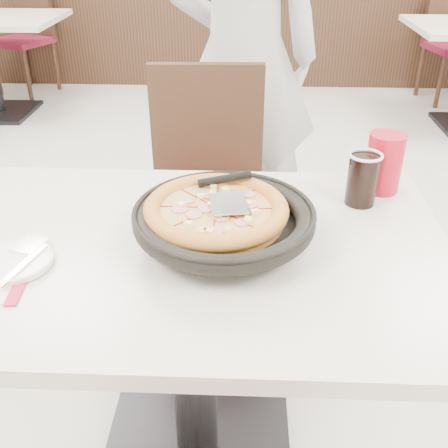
{
  "coord_description": "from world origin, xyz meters",
  "views": [
    {
      "loc": [
        -0.12,
        -1.49,
        1.4
      ],
      "look_at": [
        -0.17,
        -0.47,
        0.8
      ],
      "focal_mm": 42.0,
      "sensor_mm": 36.0,
      "label": 1
    }
  ],
  "objects_px": {
    "pizza_pan": "(224,227)",
    "red_cup": "(384,163)",
    "diner_person": "(243,59)",
    "pizza": "(216,216)",
    "side_plate": "(15,262)",
    "chair_far": "(206,208)",
    "cola_glass": "(362,180)",
    "bg_chair_left_far": "(21,38)",
    "main_table": "(194,363)"
  },
  "relations": [
    {
      "from": "pizza_pan",
      "to": "red_cup",
      "type": "bearing_deg",
      "value": 34.76
    },
    {
      "from": "red_cup",
      "to": "diner_person",
      "type": "bearing_deg",
      "value": 113.21
    },
    {
      "from": "pizza",
      "to": "side_plate",
      "type": "bearing_deg",
      "value": -163.4
    },
    {
      "from": "pizza",
      "to": "side_plate",
      "type": "xyz_separation_m",
      "value": [
        -0.43,
        -0.13,
        -0.05
      ]
    },
    {
      "from": "chair_far",
      "to": "cola_glass",
      "type": "distance_m",
      "value": 0.72
    },
    {
      "from": "pizza",
      "to": "chair_far",
      "type": "bearing_deg",
      "value": 96.61
    },
    {
      "from": "chair_far",
      "to": "bg_chair_left_far",
      "type": "xyz_separation_m",
      "value": [
        -1.83,
        3.0,
        0.0
      ]
    },
    {
      "from": "chair_far",
      "to": "pizza",
      "type": "distance_m",
      "value": 0.73
    },
    {
      "from": "red_cup",
      "to": "side_plate",
      "type": "bearing_deg",
      "value": -155.25
    },
    {
      "from": "pizza_pan",
      "to": "pizza",
      "type": "bearing_deg",
      "value": 135.73
    },
    {
      "from": "pizza",
      "to": "cola_glass",
      "type": "bearing_deg",
      "value": 27.5
    },
    {
      "from": "pizza",
      "to": "bg_chair_left_far",
      "type": "xyz_separation_m",
      "value": [
        -1.91,
        3.65,
        -0.34
      ]
    },
    {
      "from": "pizza_pan",
      "to": "side_plate",
      "type": "height_order",
      "value": "pizza_pan"
    },
    {
      "from": "chair_far",
      "to": "red_cup",
      "type": "height_order",
      "value": "chair_far"
    },
    {
      "from": "main_table",
      "to": "diner_person",
      "type": "distance_m",
      "value": 1.31
    },
    {
      "from": "main_table",
      "to": "chair_far",
      "type": "xyz_separation_m",
      "value": [
        -0.02,
        0.67,
        0.1
      ]
    },
    {
      "from": "cola_glass",
      "to": "bg_chair_left_far",
      "type": "xyz_separation_m",
      "value": [
        -2.27,
        3.46,
        -0.34
      ]
    },
    {
      "from": "chair_far",
      "to": "pizza_pan",
      "type": "relative_size",
      "value": 2.79
    },
    {
      "from": "chair_far",
      "to": "pizza_pan",
      "type": "distance_m",
      "value": 0.74
    },
    {
      "from": "chair_far",
      "to": "pizza_pan",
      "type": "height_order",
      "value": "chair_far"
    },
    {
      "from": "chair_far",
      "to": "side_plate",
      "type": "distance_m",
      "value": 0.9
    },
    {
      "from": "side_plate",
      "to": "main_table",
      "type": "bearing_deg",
      "value": 15.22
    },
    {
      "from": "diner_person",
      "to": "bg_chair_left_far",
      "type": "bearing_deg",
      "value": -55.8
    },
    {
      "from": "pizza_pan",
      "to": "pizza",
      "type": "height_order",
      "value": "pizza"
    },
    {
      "from": "main_table",
      "to": "red_cup",
      "type": "distance_m",
      "value": 0.73
    },
    {
      "from": "main_table",
      "to": "diner_person",
      "type": "height_order",
      "value": "diner_person"
    },
    {
      "from": "red_cup",
      "to": "bg_chair_left_far",
      "type": "height_order",
      "value": "bg_chair_left_far"
    },
    {
      "from": "diner_person",
      "to": "bg_chair_left_far",
      "type": "distance_m",
      "value": 3.18
    },
    {
      "from": "cola_glass",
      "to": "pizza_pan",
      "type": "bearing_deg",
      "value": -148.91
    },
    {
      "from": "side_plate",
      "to": "diner_person",
      "type": "bearing_deg",
      "value": 69.99
    },
    {
      "from": "chair_far",
      "to": "cola_glass",
      "type": "relative_size",
      "value": 7.31
    },
    {
      "from": "side_plate",
      "to": "red_cup",
      "type": "relative_size",
      "value": 1.01
    },
    {
      "from": "cola_glass",
      "to": "chair_far",
      "type": "bearing_deg",
      "value": 133.86
    },
    {
      "from": "pizza",
      "to": "bg_chair_left_far",
      "type": "height_order",
      "value": "bg_chair_left_far"
    },
    {
      "from": "main_table",
      "to": "diner_person",
      "type": "relative_size",
      "value": 0.68
    },
    {
      "from": "side_plate",
      "to": "bg_chair_left_far",
      "type": "height_order",
      "value": "bg_chair_left_far"
    },
    {
      "from": "cola_glass",
      "to": "bg_chair_left_far",
      "type": "bearing_deg",
      "value": 123.3
    },
    {
      "from": "pizza_pan",
      "to": "diner_person",
      "type": "relative_size",
      "value": 0.19
    },
    {
      "from": "main_table",
      "to": "side_plate",
      "type": "relative_size",
      "value": 7.44
    },
    {
      "from": "main_table",
      "to": "pizza",
      "type": "xyz_separation_m",
      "value": [
        0.06,
        0.03,
        0.44
      ]
    },
    {
      "from": "pizza",
      "to": "diner_person",
      "type": "xyz_separation_m",
      "value": [
        0.05,
        1.17,
        0.08
      ]
    },
    {
      "from": "cola_glass",
      "to": "bg_chair_left_far",
      "type": "distance_m",
      "value": 4.15
    },
    {
      "from": "main_table",
      "to": "side_plate",
      "type": "xyz_separation_m",
      "value": [
        -0.37,
        -0.1,
        0.38
      ]
    },
    {
      "from": "main_table",
      "to": "diner_person",
      "type": "xyz_separation_m",
      "value": [
        0.11,
        1.2,
        0.51
      ]
    },
    {
      "from": "side_plate",
      "to": "cola_glass",
      "type": "height_order",
      "value": "cola_glass"
    },
    {
      "from": "side_plate",
      "to": "diner_person",
      "type": "xyz_separation_m",
      "value": [
        0.47,
        1.3,
        0.13
      ]
    },
    {
      "from": "pizza",
      "to": "side_plate",
      "type": "height_order",
      "value": "pizza"
    },
    {
      "from": "red_cup",
      "to": "bg_chair_left_far",
      "type": "relative_size",
      "value": 0.17
    },
    {
      "from": "red_cup",
      "to": "bg_chair_left_far",
      "type": "distance_m",
      "value": 4.13
    },
    {
      "from": "chair_far",
      "to": "red_cup",
      "type": "bearing_deg",
      "value": 141.81
    }
  ]
}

